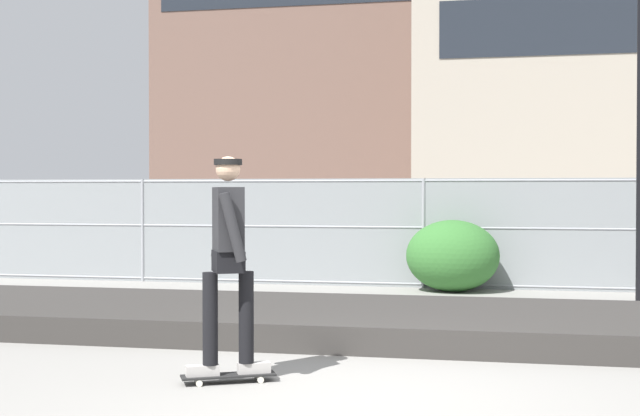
{
  "coord_description": "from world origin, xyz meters",
  "views": [
    {
      "loc": [
        1.26,
        -6.6,
        1.63
      ],
      "look_at": [
        -0.95,
        3.95,
        1.42
      ],
      "focal_mm": 48.35,
      "sensor_mm": 36.0,
      "label": 1
    }
  ],
  "objects_px": {
    "parked_car_mid": "(593,233)",
    "skater": "(228,249)",
    "shrub_left": "(453,256)",
    "parked_car_near": "(238,230)",
    "skateboard": "(228,376)"
  },
  "relations": [
    {
      "from": "skateboard",
      "to": "parked_car_mid",
      "type": "relative_size",
      "value": 0.18
    },
    {
      "from": "parked_car_near",
      "to": "parked_car_mid",
      "type": "relative_size",
      "value": 0.98
    },
    {
      "from": "skateboard",
      "to": "parked_car_near",
      "type": "distance_m",
      "value": 10.36
    },
    {
      "from": "skateboard",
      "to": "parked_car_near",
      "type": "xyz_separation_m",
      "value": [
        -2.98,
        9.89,
        0.78
      ]
    },
    {
      "from": "parked_car_mid",
      "to": "skater",
      "type": "bearing_deg",
      "value": -111.78
    },
    {
      "from": "skater",
      "to": "shrub_left",
      "type": "relative_size",
      "value": 1.23
    },
    {
      "from": "parked_car_near",
      "to": "parked_car_mid",
      "type": "height_order",
      "value": "same"
    },
    {
      "from": "shrub_left",
      "to": "parked_car_near",
      "type": "bearing_deg",
      "value": 148.21
    },
    {
      "from": "parked_car_mid",
      "to": "shrub_left",
      "type": "xyz_separation_m",
      "value": [
        -2.48,
        -2.88,
        -0.25
      ]
    },
    {
      "from": "skater",
      "to": "parked_car_near",
      "type": "distance_m",
      "value": 10.33
    },
    {
      "from": "parked_car_near",
      "to": "shrub_left",
      "type": "xyz_separation_m",
      "value": [
        4.49,
        -2.78,
        -0.25
      ]
    },
    {
      "from": "parked_car_near",
      "to": "parked_car_mid",
      "type": "bearing_deg",
      "value": 0.82
    },
    {
      "from": "skater",
      "to": "shrub_left",
      "type": "distance_m",
      "value": 7.29
    },
    {
      "from": "shrub_left",
      "to": "skateboard",
      "type": "bearing_deg",
      "value": -101.98
    },
    {
      "from": "skateboard",
      "to": "skater",
      "type": "height_order",
      "value": "skater"
    }
  ]
}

